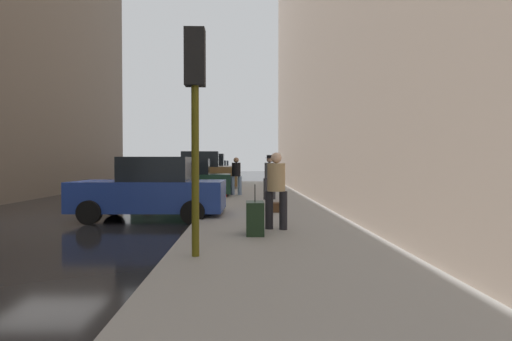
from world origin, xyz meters
TOP-DOWN VIEW (x-y plane):
  - ground_plane at (0.00, 0.00)m, footprint 120.00×120.00m
  - sidewalk at (6.00, 0.00)m, footprint 4.00×40.00m
  - parked_blue_sedan at (2.65, 0.46)m, footprint 4.26×2.17m
  - parked_dark_green_sedan at (2.65, 6.78)m, footprint 4.26×2.17m
  - parked_bronze_suv at (2.65, 12.08)m, footprint 4.66×2.19m
  - parked_white_van at (2.65, 18.50)m, footprint 4.61×2.08m
  - parked_red_hatchback at (2.65, 24.98)m, footprint 4.24×2.14m
  - parked_gray_coupe at (2.65, 30.73)m, footprint 4.23×2.11m
  - fire_hydrant at (4.45, 6.12)m, footprint 0.42×0.22m
  - traffic_light at (4.50, -4.67)m, footprint 0.32×0.32m
  - pedestrian_in_tan_coat at (6.00, -2.19)m, footprint 0.53×0.50m
  - pedestrian_in_jeans at (4.94, 7.12)m, footprint 0.50×0.40m
  - pedestrian_with_beanie at (6.32, 4.92)m, footprint 0.53×0.48m
  - rolling_suitcase at (5.50, -2.84)m, footprint 0.36×0.56m
  - duffel_bag at (6.20, 0.91)m, footprint 0.32×0.44m

SIDE VIEW (x-z plane):
  - ground_plane at x=0.00m, z-range 0.00..0.00m
  - sidewalk at x=6.00m, z-range 0.00..0.15m
  - duffel_bag at x=6.20m, z-range 0.15..0.43m
  - rolling_suitcase at x=5.50m, z-range -0.03..1.01m
  - fire_hydrant at x=4.45m, z-range 0.15..0.85m
  - parked_blue_sedan at x=2.65m, z-range -0.05..1.74m
  - parked_dark_green_sedan at x=2.65m, z-range -0.05..1.74m
  - parked_red_hatchback at x=2.65m, z-range -0.05..1.74m
  - parked_gray_coupe at x=2.65m, z-range -0.05..1.74m
  - parked_bronze_suv at x=2.65m, z-range -0.09..2.16m
  - parked_white_van at x=2.65m, z-range -0.09..2.16m
  - pedestrian_in_tan_coat at x=6.00m, z-range 0.25..1.96m
  - pedestrian_in_jeans at x=4.94m, z-range 0.25..1.96m
  - pedestrian_with_beanie at x=6.32m, z-range 0.25..2.02m
  - traffic_light at x=4.50m, z-range 0.96..4.56m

